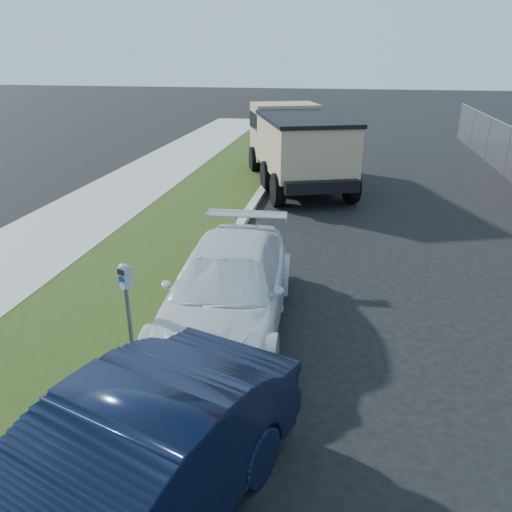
% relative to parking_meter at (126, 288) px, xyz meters
% --- Properties ---
extents(ground, '(120.00, 120.00, 0.00)m').
position_rel_parking_meter_xyz_m(ground, '(2.99, 0.93, -1.15)').
color(ground, black).
rests_on(ground, ground).
extents(streetside, '(6.12, 50.00, 0.15)m').
position_rel_parking_meter_xyz_m(streetside, '(-2.57, 2.93, -1.08)').
color(streetside, '#989890').
rests_on(streetside, ground).
extents(parking_meter, '(0.23, 0.19, 1.41)m').
position_rel_parking_meter_xyz_m(parking_meter, '(0.00, 0.00, 0.00)').
color(parking_meter, '#3F4247').
rests_on(parking_meter, ground).
extents(white_wagon, '(2.20, 4.89, 1.39)m').
position_rel_parking_meter_xyz_m(white_wagon, '(1.26, 1.18, -0.45)').
color(white_wagon, silver).
rests_on(white_wagon, ground).
extents(navy_sedan, '(2.98, 4.85, 1.51)m').
position_rel_parking_meter_xyz_m(navy_sedan, '(1.22, -3.14, -0.40)').
color(navy_sedan, black).
rests_on(navy_sedan, ground).
extents(dump_truck, '(4.41, 6.96, 2.56)m').
position_rel_parking_meter_xyz_m(dump_truck, '(1.33, 11.29, 0.29)').
color(dump_truck, black).
rests_on(dump_truck, ground).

